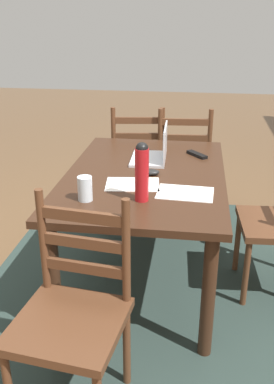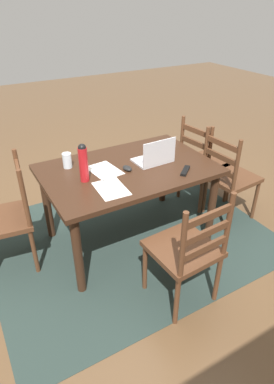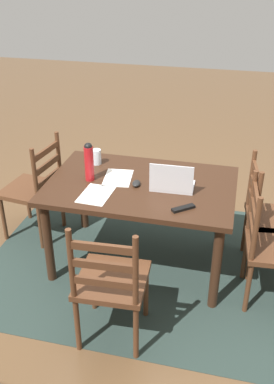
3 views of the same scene
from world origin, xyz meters
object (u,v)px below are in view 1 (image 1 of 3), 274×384
(chair_right_near, at_px, (72,316))
(water_bottle, at_px, (142,171))
(chair_left_far, at_px, (183,163))
(laptop, at_px, (156,152))
(tv_remote, at_px, (197,155))
(dining_table, at_px, (145,188))
(chair_left_near, at_px, (138,161))
(drinking_glass, at_px, (85,189))
(computer_mouse, at_px, (151,172))

(chair_right_near, distance_m, water_bottle, 0.77)
(chair_left_far, bearing_deg, water_bottle, -6.54)
(laptop, height_order, tv_remote, laptop)
(dining_table, distance_m, chair_right_near, 1.04)
(laptop, bearing_deg, chair_right_near, -9.97)
(chair_left_near, distance_m, chair_right_near, 2.01)
(water_bottle, bearing_deg, chair_left_near, -171.39)
(dining_table, distance_m, laptop, 0.29)
(tv_remote, bearing_deg, laptop, 165.42)
(laptop, distance_m, drinking_glass, 0.74)
(chair_left_near, bearing_deg, computer_mouse, 12.00)
(dining_table, xyz_separation_m, chair_right_near, (1.00, -0.18, -0.18))
(laptop, distance_m, computer_mouse, 0.28)
(chair_left_far, relative_size, chair_right_near, 1.00)
(water_bottle, bearing_deg, drinking_glass, -82.36)
(drinking_glass, bearing_deg, chair_left_near, 177.09)
(dining_table, height_order, computer_mouse, computer_mouse)
(chair_left_far, distance_m, water_bottle, 1.48)
(chair_left_near, distance_m, chair_left_far, 0.37)
(water_bottle, distance_m, computer_mouse, 0.40)
(chair_left_near, relative_size, chair_left_far, 1.00)
(dining_table, relative_size, tv_remote, 8.41)
(chair_right_near, relative_size, drinking_glass, 7.48)
(dining_table, relative_size, chair_left_near, 1.51)
(chair_right_near, distance_m, computer_mouse, 1.04)
(dining_table, xyz_separation_m, chair_left_far, (-1.00, 0.19, -0.18))
(chair_right_near, height_order, drinking_glass, chair_right_near)
(dining_table, height_order, laptop, laptop)
(dining_table, xyz_separation_m, water_bottle, (0.40, 0.03, 0.25))
(drinking_glass, bearing_deg, tv_remote, 145.43)
(laptop, relative_size, water_bottle, 1.06)
(chair_left_near, height_order, computer_mouse, chair_left_near)
(dining_table, relative_size, drinking_glass, 11.26)
(chair_left_near, height_order, laptop, laptop)
(chair_right_near, distance_m, tv_remote, 1.48)
(chair_left_far, xyz_separation_m, laptop, (0.76, -0.15, 0.33))
(laptop, bearing_deg, tv_remote, 115.38)
(chair_left_near, bearing_deg, laptop, 16.12)
(chair_right_near, bearing_deg, tv_remote, 160.60)
(chair_left_near, bearing_deg, water_bottle, 8.61)
(dining_table, distance_m, computer_mouse, 0.12)
(drinking_glass, bearing_deg, laptop, 156.80)
(drinking_glass, relative_size, tv_remote, 0.75)
(chair_left_near, relative_size, laptop, 2.91)
(dining_table, relative_size, computer_mouse, 14.30)
(laptop, bearing_deg, drinking_glass, -23.20)
(chair_right_near, relative_size, computer_mouse, 9.50)
(dining_table, bearing_deg, tv_remote, 140.84)
(chair_left_far, height_order, water_bottle, water_bottle)
(computer_mouse, bearing_deg, chair_left_far, 165.43)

